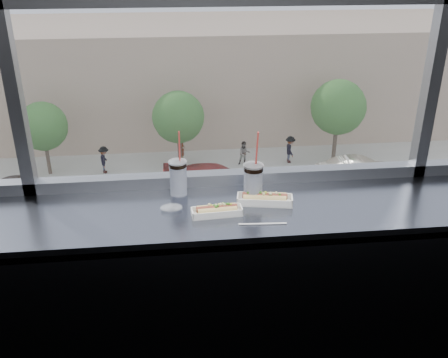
{
  "coord_description": "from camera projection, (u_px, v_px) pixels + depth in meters",
  "views": [
    {
      "loc": [
        -0.3,
        -0.82,
        2.2
      ],
      "look_at": [
        -0.07,
        1.23,
        1.25
      ],
      "focal_mm": 40.0,
      "sensor_mm": 36.0,
      "label": 1
    }
  ],
  "objects": [
    {
      "name": "wall_back_lower",
      "position": [
        231.0,
        270.0,
        2.81
      ],
      "size": [
        6.0,
        0.0,
        6.0
      ],
      "primitive_type": "plane",
      "rotation": [
        1.57,
        0.0,
        0.0
      ],
      "color": "black",
      "rests_on": "ground"
    },
    {
      "name": "counter",
      "position": [
        238.0,
        213.0,
        2.35
      ],
      "size": [
        6.0,
        0.55,
        0.06
      ],
      "primitive_type": "cube",
      "color": "slate",
      "rests_on": "ground"
    },
    {
      "name": "counter_fascia",
      "position": [
        245.0,
        336.0,
        2.34
      ],
      "size": [
        6.0,
        0.04,
        1.04
      ],
      "primitive_type": "cube",
      "color": "slate",
      "rests_on": "ground"
    },
    {
      "name": "hotdog_tray_left",
      "position": [
        217.0,
        210.0,
        2.26
      ],
      "size": [
        0.24,
        0.09,
        0.06
      ],
      "rotation": [
        0.0,
        0.0,
        0.07
      ],
      "color": "white",
      "rests_on": "counter"
    },
    {
      "name": "hotdog_tray_right",
      "position": [
        265.0,
        199.0,
        2.36
      ],
      "size": [
        0.27,
        0.13,
        0.06
      ],
      "rotation": [
        0.0,
        0.0,
        -0.19
      ],
      "color": "white",
      "rests_on": "counter"
    },
    {
      "name": "soda_cup_left",
      "position": [
        178.0,
        176.0,
        2.42
      ],
      "size": [
        0.09,
        0.09,
        0.33
      ],
      "color": "white",
      "rests_on": "counter"
    },
    {
      "name": "soda_cup_right",
      "position": [
        253.0,
        181.0,
        2.36
      ],
      "size": [
        0.1,
        0.1,
        0.36
      ],
      "color": "white",
      "rests_on": "counter"
    },
    {
      "name": "loose_straw",
      "position": [
        263.0,
        224.0,
        2.19
      ],
      "size": [
        0.21,
        0.02,
        0.01
      ],
      "primitive_type": "cylinder",
      "rotation": [
        0.0,
        1.57,
        -0.07
      ],
      "color": "white",
      "rests_on": "counter"
    },
    {
      "name": "wrapper",
      "position": [
        171.0,
        208.0,
        2.31
      ],
      "size": [
        0.1,
        0.07,
        0.02
      ],
      "primitive_type": "ellipsoid",
      "color": "silver",
      "rests_on": "counter"
    },
    {
      "name": "plaza_ground",
      "position": [
        173.0,
        103.0,
        46.89
      ],
      "size": [
        120.0,
        120.0,
        0.0
      ],
      "primitive_type": "plane",
      "color": "#B3B1A4",
      "rests_on": "ground"
    },
    {
      "name": "street_asphalt",
      "position": [
        182.0,
        230.0,
        25.69
      ],
      "size": [
        80.0,
        10.0,
        0.06
      ],
      "primitive_type": "cube",
      "color": "black",
      "rests_on": "plaza_ground"
    },
    {
      "name": "far_sidewalk",
      "position": [
        177.0,
        168.0,
        32.91
      ],
      "size": [
        80.0,
        6.0,
        0.04
      ],
      "primitive_type": "cube",
      "color": "#B3B1A4",
      "rests_on": "plaza_ground"
    },
    {
      "name": "far_building",
      "position": [
        172.0,
        74.0,
        40.25
      ],
      "size": [
        50.0,
        14.0,
        8.0
      ],
      "primitive_type": "cube",
      "color": "tan",
      "rests_on": "plaza_ground"
    },
    {
      "name": "car_near_d",
      "position": [
        311.0,
        249.0,
        22.24
      ],
      "size": [
        3.15,
        6.1,
        1.95
      ],
      "primitive_type": "imported",
      "rotation": [
        0.0,
        0.0,
        1.7
      ],
      "color": "beige",
      "rests_on": "street_asphalt"
    },
    {
      "name": "car_near_c",
      "position": [
        160.0,
        257.0,
        21.55
      ],
      "size": [
        3.31,
        6.3,
        2.01
      ],
      "primitive_type": "imported",
      "rotation": [
        0.0,
        0.0,
        1.43
      ],
      "color": "#6D1A04",
      "rests_on": "street_asphalt"
    },
    {
      "name": "car_far_b",
      "position": [
        214.0,
        175.0,
        29.02
      ],
      "size": [
        2.89,
        6.86,
        2.28
      ],
      "primitive_type": "imported",
      "rotation": [
        0.0,
        0.0,
        1.57
      ],
      "color": "#B32626",
      "rests_on": "street_asphalt"
    },
    {
      "name": "car_far_c",
      "position": [
        362.0,
        168.0,
        29.91
      ],
      "size": [
        3.0,
        6.96,
        2.3
      ],
      "primitive_type": "imported",
      "rotation": [
        0.0,
        0.0,
        1.55
      ],
      "color": "white",
      "rests_on": "street_asphalt"
    },
    {
      "name": "car_far_a",
      "position": [
        23.0,
        188.0,
        28.02
      ],
      "size": [
        2.88,
        5.73,
        1.84
      ],
      "primitive_type": "imported",
      "rotation": [
        0.0,
        0.0,
        1.46
      ],
      "color": "#302929",
      "rests_on": "street_asphalt"
    },
    {
      "name": "pedestrian_d",
      "position": [
        290.0,
        147.0,
        33.32
      ],
      "size": [
        0.74,
        0.98,
        2.21
      ],
      "primitive_type": "imported",
      "rotation": [
        0.0,
        0.0,
        1.57
      ],
      "color": "#66605B",
      "rests_on": "far_sidewalk"
    },
    {
      "name": "pedestrian_c",
      "position": [
        244.0,
        151.0,
        33.05
      ],
      "size": [
        0.86,
        0.65,
        1.94
      ],
      "primitive_type": "imported",
      "color": "#66605B",
      "rests_on": "far_sidewalk"
    },
    {
      "name": "pedestrian_b",
      "position": [
        182.0,
        147.0,
        33.44
      ],
      "size": [
        0.7,
        0.94,
        2.11
      ],
      "primitive_type": "imported",
      "rotation": [
        0.0,
        0.0,
        1.57
      ],
      "color": "#66605B",
      "rests_on": "far_sidewalk"
    },
    {
      "name": "pedestrian_a",
      "position": [
        104.0,
        157.0,
        31.77
      ],
      "size": [
        0.71,
        0.95,
        2.13
      ],
      "primitive_type": "imported",
      "rotation": [
        0.0,
        0.0,
        1.57
      ],
      "color": "#66605B",
      "rests_on": "far_sidewalk"
    },
    {
      "name": "tree_left",
      "position": [
        43.0,
        126.0,
        30.74
      ],
      "size": [
        3.04,
        3.04,
        4.76
      ],
      "color": "#47382B",
      "rests_on": "far_sidewalk"
    },
    {
      "name": "tree_center",
      "position": [
        178.0,
        117.0,
        31.46
      ],
      "size": [
        3.32,
        3.32,
        5.19
      ],
      "color": "#47382B",
      "rests_on": "far_sidewalk"
    },
    {
      "name": "tree_right",
      "position": [
        338.0,
        107.0,
        32.38
      ],
      "size": [
        3.61,
        3.61,
        5.64
      ],
      "color": "#47382B",
      "rests_on": "far_sidewalk"
    }
  ]
}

